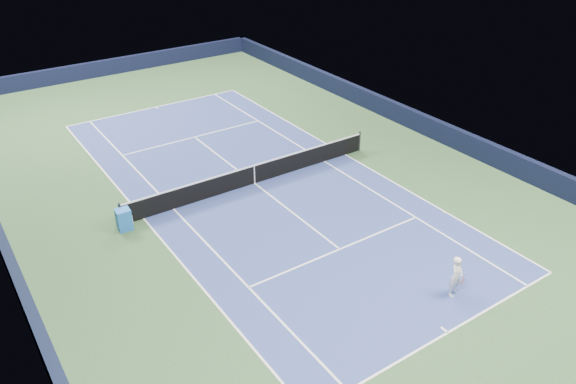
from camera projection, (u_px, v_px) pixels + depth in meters
ground at (255, 183)px, 26.38m from camera, size 40.00×40.00×0.00m
wall_far at (112, 67)px, 40.34m from camera, size 22.00×0.35×1.10m
wall_right at (420, 122)px, 31.38m from camera, size 0.35×40.00×1.10m
wall_left at (5, 249)px, 20.83m from camera, size 0.35×40.00×1.10m
court_surface at (255, 183)px, 26.38m from camera, size 10.97×23.77×0.01m
baseline_far at (156, 107)px, 34.91m from camera, size 10.97×0.08×0.00m
baseline_near at (448, 333)px, 17.84m from camera, size 10.97×0.08×0.00m
sideline_doubles_right at (345, 155)px, 29.04m from camera, size 0.08×23.77×0.00m
sideline_doubles_left at (144, 218)px, 23.70m from camera, size 0.08×23.77×0.00m
sideline_singles_right at (324, 161)px, 28.38m from camera, size 0.08×23.77×0.00m
sideline_singles_left at (174, 209)px, 24.37m from camera, size 0.08×23.77×0.00m
service_line_far at (195, 137)px, 30.97m from camera, size 8.23×0.08×0.00m
service_line_near at (340, 249)px, 21.78m from camera, size 8.23×0.08×0.00m
center_service_line at (255, 183)px, 26.37m from camera, size 0.08×12.80×0.00m
center_mark_far at (157, 108)px, 34.80m from camera, size 0.08×0.30×0.00m
center_mark_near at (444, 330)px, 17.94m from camera, size 0.08×0.30×0.00m
tennis_net at (254, 174)px, 26.13m from camera, size 12.90×0.10×1.07m
sponsor_cube at (124, 220)px, 22.78m from camera, size 0.60×0.55×0.93m
tennis_player at (456, 276)px, 19.09m from camera, size 0.78×1.29×2.82m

